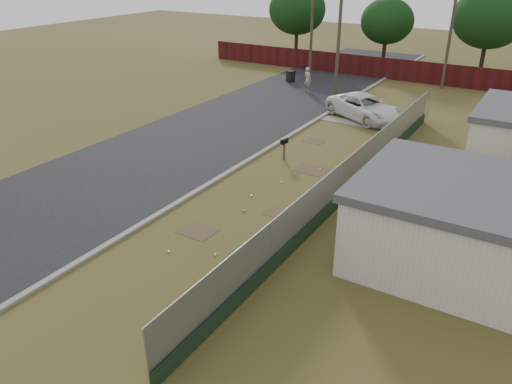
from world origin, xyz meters
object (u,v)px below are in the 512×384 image
Objects in this scene: pedestrian at (308,79)px; trash_bin at (291,76)px; pickup_truck at (365,107)px; mailbox at (284,143)px; fire_hydrant at (189,323)px.

pedestrian is 3.54m from trash_bin.
pickup_truck is at bearing -36.89° from trash_bin.
mailbox is 18.05m from trash_bin.
fire_hydrant is 0.92× the size of trash_bin.
pickup_truck is 11.48m from trash_bin.
pickup_truck reaches higher than mailbox.
fire_hydrant is 0.45× the size of pedestrian.
mailbox is 14.89m from pedestrian.
mailbox is 9.29m from pickup_truck.
pedestrian is at bearing -39.94° from trash_bin.
fire_hydrant is at bearing -67.34° from trash_bin.
fire_hydrant is 28.85m from pedestrian.
mailbox is at bearing -63.26° from trash_bin.
pedestrian is (-5.43, 13.87, 0.03)m from mailbox.
pedestrian is at bearing 82.46° from pickup_truck.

